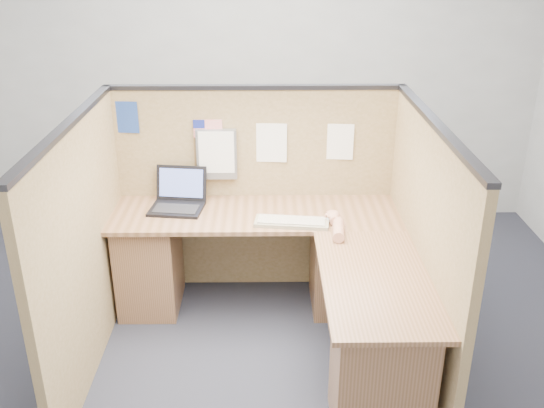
{
  "coord_description": "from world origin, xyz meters",
  "views": [
    {
      "loc": [
        0.07,
        -3.07,
        2.44
      ],
      "look_at": [
        0.11,
        0.5,
        0.87
      ],
      "focal_mm": 40.0,
      "sensor_mm": 36.0,
      "label": 1
    }
  ],
  "objects_px": {
    "l_desk": "(284,285)",
    "laptop": "(177,198)",
    "mouse": "(333,218)",
    "keyboard": "(292,222)"
  },
  "relations": [
    {
      "from": "l_desk",
      "to": "keyboard",
      "type": "bearing_deg",
      "value": 74.78
    },
    {
      "from": "l_desk",
      "to": "laptop",
      "type": "bearing_deg",
      "value": 145.33
    },
    {
      "from": "mouse",
      "to": "laptop",
      "type": "bearing_deg",
      "value": 166.5
    },
    {
      "from": "l_desk",
      "to": "mouse",
      "type": "relative_size",
      "value": 18.36
    },
    {
      "from": "keyboard",
      "to": "mouse",
      "type": "distance_m",
      "value": 0.28
    },
    {
      "from": "l_desk",
      "to": "keyboard",
      "type": "height_order",
      "value": "keyboard"
    },
    {
      "from": "laptop",
      "to": "mouse",
      "type": "distance_m",
      "value": 1.08
    },
    {
      "from": "keyboard",
      "to": "l_desk",
      "type": "bearing_deg",
      "value": -98.25
    },
    {
      "from": "laptop",
      "to": "l_desk",
      "type": "bearing_deg",
      "value": -27.47
    },
    {
      "from": "l_desk",
      "to": "keyboard",
      "type": "distance_m",
      "value": 0.41
    }
  ]
}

